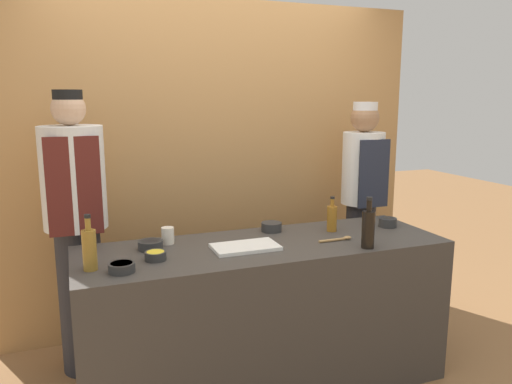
{
  "coord_description": "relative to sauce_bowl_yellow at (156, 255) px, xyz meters",
  "views": [
    {
      "loc": [
        -1.03,
        -2.57,
        1.72
      ],
      "look_at": [
        0.0,
        0.14,
        1.16
      ],
      "focal_mm": 35.0,
      "sensor_mm": 36.0,
      "label": 1
    }
  ],
  "objects": [
    {
      "name": "sauce_bowl_yellow",
      "position": [
        0.0,
        0.0,
        0.0
      ],
      "size": [
        0.11,
        0.11,
        0.05
      ],
      "color": "#2D2D2D",
      "rests_on": "counter"
    },
    {
      "name": "counter",
      "position": [
        0.64,
        0.07,
        -0.47
      ],
      "size": [
        2.13,
        0.7,
        0.88
      ],
      "color": "#3D3833",
      "rests_on": "ground_plane"
    },
    {
      "name": "sauce_bowl_orange",
      "position": [
        1.53,
        0.14,
        0.01
      ],
      "size": [
        0.12,
        0.12,
        0.06
      ],
      "color": "#2D2D2D",
      "rests_on": "counter"
    },
    {
      "name": "chef_right",
      "position": [
        1.65,
        0.63,
        0.02
      ],
      "size": [
        0.31,
        0.31,
        1.68
      ],
      "color": "#28282D",
      "rests_on": "ground_plane"
    },
    {
      "name": "wooden_spoon",
      "position": [
        1.07,
        -0.03,
        -0.02
      ],
      "size": [
        0.21,
        0.04,
        0.02
      ],
      "color": "#B2844C",
      "rests_on": "counter"
    },
    {
      "name": "bottle_amber",
      "position": [
        1.14,
        0.17,
        0.06
      ],
      "size": [
        0.06,
        0.06,
        0.22
      ],
      "color": "#9E661E",
      "rests_on": "counter"
    },
    {
      "name": "sauce_bowl_red",
      "position": [
        -0.18,
        -0.12,
        0.0
      ],
      "size": [
        0.13,
        0.13,
        0.05
      ],
      "color": "#2D2D2D",
      "rests_on": "counter"
    },
    {
      "name": "cutting_board",
      "position": [
        0.5,
        0.02,
        -0.02
      ],
      "size": [
        0.37,
        0.22,
        0.02
      ],
      "color": "white",
      "rests_on": "counter"
    },
    {
      "name": "sauce_bowl_purple",
      "position": [
        0.0,
        0.19,
        0.0
      ],
      "size": [
        0.14,
        0.14,
        0.05
      ],
      "color": "#2D2D2D",
      "rests_on": "counter"
    },
    {
      "name": "cabinet_wall",
      "position": [
        0.64,
        1.1,
        0.29
      ],
      "size": [
        3.15,
        0.18,
        2.4
      ],
      "color": "#B7844C",
      "rests_on": "ground_plane"
    },
    {
      "name": "chef_left",
      "position": [
        -0.37,
        0.63,
        0.04
      ],
      "size": [
        0.37,
        0.37,
        1.76
      ],
      "color": "#28282D",
      "rests_on": "ground_plane"
    },
    {
      "name": "bottle_soy",
      "position": [
        1.15,
        -0.21,
        0.09
      ],
      "size": [
        0.07,
        0.07,
        0.29
      ],
      "color": "black",
      "rests_on": "counter"
    },
    {
      "name": "sauce_bowl_brown",
      "position": [
        0.78,
        0.31,
        0.01
      ],
      "size": [
        0.13,
        0.13,
        0.06
      ],
      "color": "#2D2D2D",
      "rests_on": "counter"
    },
    {
      "name": "ground_plane",
      "position": [
        0.64,
        0.07,
        -0.91
      ],
      "size": [
        14.0,
        14.0,
        0.0
      ],
      "primitive_type": "plane",
      "color": "olive"
    },
    {
      "name": "cup_cream",
      "position": [
        0.12,
        0.27,
        0.02
      ],
      "size": [
        0.07,
        0.07,
        0.1
      ],
      "color": "silver",
      "rests_on": "counter"
    },
    {
      "name": "bottle_vinegar",
      "position": [
        -0.32,
        -0.04,
        0.08
      ],
      "size": [
        0.07,
        0.07,
        0.28
      ],
      "color": "olive",
      "rests_on": "counter"
    }
  ]
}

